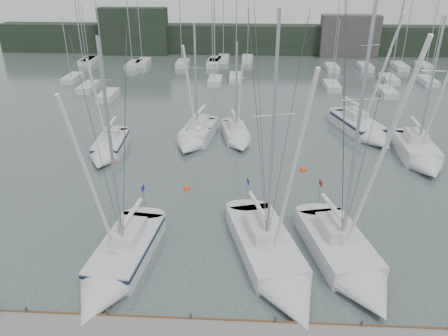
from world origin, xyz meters
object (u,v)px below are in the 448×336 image
object	(u,v)px
sailboat_near_center	(277,269)
sailboat_mid_c	(237,138)
buoy_b	(303,170)
sailboat_near_left	(115,268)
buoy_a	(187,189)
sailboat_mid_b	(194,138)
buoy_c	(113,163)
sailboat_mid_a	(108,150)
sailboat_mid_e	(421,157)
sailboat_mid_d	(365,130)
sailboat_near_right	(351,266)

from	to	relation	value
sailboat_near_center	sailboat_mid_c	bearing A→B (deg)	82.24
sailboat_mid_c	buoy_b	size ratio (longest dim) A/B	16.70
sailboat_near_left	buoy_a	xyz separation A→B (m)	(2.57, 10.23, -0.56)
sailboat_mid_b	buoy_c	distance (m)	8.02
sailboat_mid_a	sailboat_mid_e	xyz separation A→B (m)	(27.09, -0.14, 0.06)
sailboat_mid_d	buoy_c	xyz separation A→B (m)	(-22.93, -7.50, -0.65)
sailboat_near_center	buoy_c	size ratio (longest dim) A/B	26.84
sailboat_mid_a	sailboat_mid_d	distance (m)	24.54
sailboat_near_right	sailboat_mid_d	world-z (taller)	sailboat_near_right
buoy_b	buoy_c	distance (m)	16.13
sailboat_near_left	buoy_c	distance (m)	15.12
sailboat_mid_e	buoy_b	xyz separation A→B (m)	(-10.09, -1.86, -0.63)
sailboat_mid_d	buoy_c	world-z (taller)	sailboat_mid_d
sailboat_mid_a	sailboat_mid_c	xyz separation A→B (m)	(11.36, 3.67, -0.06)
sailboat_mid_a	buoy_b	distance (m)	17.12
sailboat_near_center	buoy_c	bearing A→B (deg)	117.56
sailboat_mid_a	sailboat_near_center	bearing A→B (deg)	-50.75
sailboat_near_center	buoy_a	xyz separation A→B (m)	(-6.28, 9.74, -0.52)
sailboat_mid_b	sailboat_mid_d	size ratio (longest dim) A/B	0.81
sailboat_near_center	sailboat_mid_a	xyz separation A→B (m)	(-14.05, 15.54, 0.05)
sailboat_mid_a	buoy_c	xyz separation A→B (m)	(0.88, -1.55, -0.57)
sailboat_near_center	sailboat_mid_e	bearing A→B (deg)	34.02
sailboat_near_left	sailboat_mid_a	world-z (taller)	sailboat_near_left
sailboat_mid_c	sailboat_mid_d	xyz separation A→B (m)	(12.44, 2.28, 0.14)
buoy_a	buoy_c	bearing A→B (deg)	148.38
sailboat_near_right	buoy_a	bearing A→B (deg)	125.06
sailboat_mid_a	buoy_b	world-z (taller)	sailboat_mid_a
sailboat_near_right	sailboat_mid_c	xyz separation A→B (m)	(-6.78, 18.84, -0.07)
sailboat_mid_d	buoy_b	world-z (taller)	sailboat_mid_d
buoy_a	buoy_b	bearing A→B (deg)	22.35
sailboat_near_center	sailboat_mid_a	bearing A→B (deg)	116.41
sailboat_mid_d	buoy_b	bearing A→B (deg)	-147.62
sailboat_mid_c	sailboat_mid_d	distance (m)	12.65
sailboat_mid_a	buoy_a	size ratio (longest dim) A/B	20.47
sailboat_mid_b	buoy_a	distance (m)	9.00
sailboat_mid_e	buoy_b	world-z (taller)	sailboat_mid_e
sailboat_near_right	sailboat_mid_e	bearing A→B (deg)	46.42
sailboat_near_right	sailboat_mid_c	bearing A→B (deg)	96.97
sailboat_near_center	sailboat_mid_c	xyz separation A→B (m)	(-2.68, 19.20, -0.01)
buoy_c	buoy_a	bearing A→B (deg)	-31.62
sailboat_mid_d	buoy_a	xyz separation A→B (m)	(-16.03, -11.74, -0.65)
sailboat_mid_d	sailboat_mid_e	size ratio (longest dim) A/B	1.12
sailboat_near_left	sailboat_near_right	xyz separation A→B (m)	(12.94, 0.86, 0.02)
sailboat_near_center	buoy_b	xyz separation A→B (m)	(2.95, 13.54, -0.52)
sailboat_near_center	buoy_b	world-z (taller)	sailboat_near_center
sailboat_mid_c	buoy_a	world-z (taller)	sailboat_mid_c
sailboat_near_right	buoy_c	world-z (taller)	sailboat_near_right
buoy_b	buoy_c	xyz separation A→B (m)	(-16.12, 0.45, 0.00)
sailboat_near_left	sailboat_near_center	size ratio (longest dim) A/B	0.91
sailboat_near_right	sailboat_mid_b	xyz separation A→B (m)	(-10.82, 18.35, 0.01)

